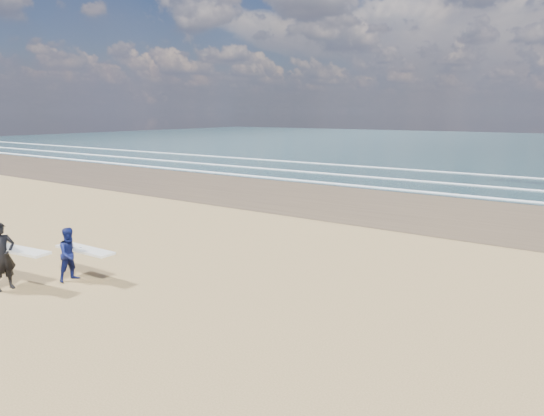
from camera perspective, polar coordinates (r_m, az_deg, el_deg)
The scene contains 2 objects.
surfer_near at distance 15.78m, azimuth -28.99°, elevation -4.92°, with size 2.25×1.12×1.98m.
surfer_far at distance 15.81m, azimuth -22.47°, elevation -5.00°, with size 2.21×1.07×1.63m.
Camera 1 is at (13.20, -7.44, 5.02)m, focal length 32.00 mm.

